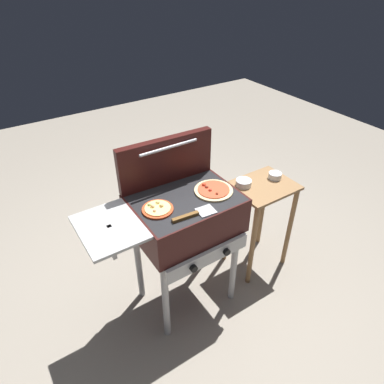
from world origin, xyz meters
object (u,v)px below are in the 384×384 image
(spatula, at_px, (194,214))
(grill, at_px, (184,217))
(pizza_pepperoni, at_px, (213,190))
(pizza_cheese, at_px, (158,209))
(topping_bowl_near, at_px, (275,176))
(prep_table, at_px, (260,209))
(topping_bowl_far, at_px, (244,183))

(spatula, bearing_deg, grill, 77.90)
(pizza_pepperoni, bearing_deg, pizza_cheese, 176.60)
(topping_bowl_near, bearing_deg, prep_table, -170.32)
(grill, height_order, prep_table, grill)
(spatula, distance_m, prep_table, 0.82)
(pizza_pepperoni, distance_m, pizza_cheese, 0.38)
(pizza_pepperoni, relative_size, spatula, 0.90)
(spatula, bearing_deg, pizza_cheese, 133.26)
(pizza_pepperoni, height_order, topping_bowl_far, pizza_pepperoni)
(pizza_cheese, bearing_deg, spatula, -46.74)
(pizza_cheese, distance_m, prep_table, 0.93)
(grill, relative_size, pizza_pepperoni, 4.04)
(pizza_cheese, xyz_separation_m, prep_table, (0.86, 0.02, -0.37))
(grill, distance_m, prep_table, 0.71)
(topping_bowl_near, height_order, topping_bowl_far, same)
(grill, distance_m, spatula, 0.23)
(grill, height_order, pizza_pepperoni, pizza_pepperoni)
(spatula, distance_m, topping_bowl_near, 0.87)
(prep_table, bearing_deg, pizza_pepperoni, -175.15)
(pizza_cheese, relative_size, topping_bowl_far, 1.61)
(grill, xyz_separation_m, topping_bowl_near, (0.80, 0.03, 0.01))
(pizza_cheese, bearing_deg, prep_table, 1.24)
(topping_bowl_far, bearing_deg, grill, -171.94)
(grill, distance_m, pizza_cheese, 0.24)
(pizza_pepperoni, relative_size, prep_table, 0.32)
(spatula, height_order, prep_table, spatula)
(grill, xyz_separation_m, pizza_cheese, (-0.18, -0.01, 0.15))
(pizza_cheese, xyz_separation_m, topping_bowl_far, (0.73, 0.09, -0.14))
(pizza_pepperoni, bearing_deg, topping_bowl_far, 17.82)
(topping_bowl_near, bearing_deg, pizza_cheese, -177.65)
(spatula, height_order, topping_bowl_far, spatula)
(topping_bowl_near, relative_size, topping_bowl_far, 0.85)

